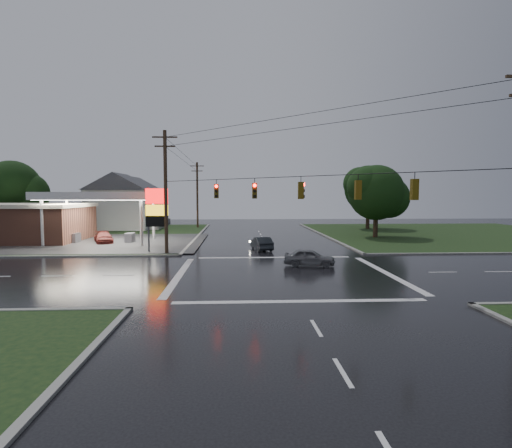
{
  "coord_description": "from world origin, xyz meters",
  "views": [
    {
      "loc": [
        -3.16,
        -26.48,
        5.33
      ],
      "look_at": [
        -1.65,
        5.11,
        3.0
      ],
      "focal_mm": 28.0,
      "sensor_mm": 36.0,
      "label": 1
    }
  ],
  "objects_px": {
    "car_crossing": "(309,257)",
    "utility_pole_n": "(197,194)",
    "pylon_sign": "(157,209)",
    "tree_ne_near": "(377,193)",
    "utility_pole_nw": "(166,190)",
    "house_far": "(135,200)",
    "car_pump": "(104,238)",
    "gas_station": "(38,219)",
    "car_north": "(262,243)",
    "tree_ne_far": "(369,189)",
    "tree_nw_behind": "(13,188)",
    "house_near": "(121,201)"
  },
  "relations": [
    {
      "from": "tree_nw_behind",
      "to": "car_north",
      "type": "relative_size",
      "value": 2.54
    },
    {
      "from": "tree_ne_far",
      "to": "tree_nw_behind",
      "type": "bearing_deg",
      "value": -175.51
    },
    {
      "from": "tree_nw_behind",
      "to": "car_pump",
      "type": "distance_m",
      "value": 20.81
    },
    {
      "from": "house_near",
      "to": "car_pump",
      "type": "relative_size",
      "value": 2.59
    },
    {
      "from": "house_far",
      "to": "car_pump",
      "type": "bearing_deg",
      "value": -82.23
    },
    {
      "from": "car_north",
      "to": "car_pump",
      "type": "height_order",
      "value": "car_north"
    },
    {
      "from": "utility_pole_nw",
      "to": "house_far",
      "type": "height_order",
      "value": "utility_pole_nw"
    },
    {
      "from": "tree_ne_near",
      "to": "car_pump",
      "type": "bearing_deg",
      "value": -172.72
    },
    {
      "from": "tree_nw_behind",
      "to": "tree_ne_far",
      "type": "relative_size",
      "value": 1.02
    },
    {
      "from": "tree_ne_near",
      "to": "utility_pole_nw",
      "type": "bearing_deg",
      "value": -152.14
    },
    {
      "from": "house_near",
      "to": "tree_ne_far",
      "type": "relative_size",
      "value": 1.13
    },
    {
      "from": "car_crossing",
      "to": "utility_pole_n",
      "type": "bearing_deg",
      "value": 29.11
    },
    {
      "from": "utility_pole_nw",
      "to": "utility_pole_n",
      "type": "xyz_separation_m",
      "value": [
        0.0,
        28.5,
        -0.25
      ]
    },
    {
      "from": "house_near",
      "to": "tree_nw_behind",
      "type": "height_order",
      "value": "tree_nw_behind"
    },
    {
      "from": "utility_pole_n",
      "to": "tree_ne_far",
      "type": "relative_size",
      "value": 1.07
    },
    {
      "from": "house_near",
      "to": "car_crossing",
      "type": "distance_m",
      "value": 40.64
    },
    {
      "from": "utility_pole_nw",
      "to": "tree_nw_behind",
      "type": "bearing_deg",
      "value": 139.9
    },
    {
      "from": "gas_station",
      "to": "car_crossing",
      "type": "bearing_deg",
      "value": -31.11
    },
    {
      "from": "utility_pole_nw",
      "to": "tree_ne_far",
      "type": "relative_size",
      "value": 1.12
    },
    {
      "from": "tree_ne_far",
      "to": "car_crossing",
      "type": "height_order",
      "value": "tree_ne_far"
    },
    {
      "from": "utility_pole_nw",
      "to": "car_crossing",
      "type": "relative_size",
      "value": 2.88
    },
    {
      "from": "house_far",
      "to": "car_crossing",
      "type": "xyz_separation_m",
      "value": [
        24.2,
        -45.16,
        -3.76
      ]
    },
    {
      "from": "utility_pole_nw",
      "to": "utility_pole_n",
      "type": "bearing_deg",
      "value": 90.0
    },
    {
      "from": "house_far",
      "to": "tree_ne_near",
      "type": "xyz_separation_m",
      "value": [
        36.09,
        -26.01,
        1.16
      ]
    },
    {
      "from": "gas_station",
      "to": "car_north",
      "type": "height_order",
      "value": "gas_station"
    },
    {
      "from": "utility_pole_nw",
      "to": "car_pump",
      "type": "bearing_deg",
      "value": 134.78
    },
    {
      "from": "tree_ne_far",
      "to": "car_north",
      "type": "distance_m",
      "value": 29.26
    },
    {
      "from": "tree_ne_far",
      "to": "utility_pole_nw",
      "type": "bearing_deg",
      "value": -137.41
    },
    {
      "from": "pylon_sign",
      "to": "tree_ne_near",
      "type": "height_order",
      "value": "tree_ne_near"
    },
    {
      "from": "gas_station",
      "to": "car_crossing",
      "type": "relative_size",
      "value": 6.87
    },
    {
      "from": "utility_pole_n",
      "to": "car_crossing",
      "type": "distance_m",
      "value": 37.38
    },
    {
      "from": "utility_pole_nw",
      "to": "house_far",
      "type": "distance_m",
      "value": 40.48
    },
    {
      "from": "car_north",
      "to": "tree_ne_near",
      "type": "bearing_deg",
      "value": -156.34
    },
    {
      "from": "tree_nw_behind",
      "to": "car_pump",
      "type": "height_order",
      "value": "tree_nw_behind"
    },
    {
      "from": "pylon_sign",
      "to": "utility_pole_nw",
      "type": "distance_m",
      "value": 2.22
    },
    {
      "from": "house_near",
      "to": "tree_ne_near",
      "type": "distance_m",
      "value": 37.8
    },
    {
      "from": "house_near",
      "to": "car_crossing",
      "type": "xyz_separation_m",
      "value": [
        23.2,
        -33.16,
        -3.76
      ]
    },
    {
      "from": "pylon_sign",
      "to": "utility_pole_n",
      "type": "height_order",
      "value": "utility_pole_n"
    },
    {
      "from": "utility_pole_n",
      "to": "car_pump",
      "type": "distance_m",
      "value": 22.29
    },
    {
      "from": "house_near",
      "to": "car_north",
      "type": "xyz_separation_m",
      "value": [
        20.15,
        -24.44,
        -3.76
      ]
    },
    {
      "from": "car_north",
      "to": "car_crossing",
      "type": "distance_m",
      "value": 9.24
    },
    {
      "from": "house_far",
      "to": "car_pump",
      "type": "xyz_separation_m",
      "value": [
        4.11,
        -30.09,
        -3.79
      ]
    },
    {
      "from": "utility_pole_nw",
      "to": "tree_nw_behind",
      "type": "xyz_separation_m",
      "value": [
        -24.34,
        20.49,
        0.46
      ]
    },
    {
      "from": "utility_pole_nw",
      "to": "pylon_sign",
      "type": "bearing_deg",
      "value": 135.0
    },
    {
      "from": "tree_nw_behind",
      "to": "house_far",
      "type": "bearing_deg",
      "value": 56.56
    },
    {
      "from": "pylon_sign",
      "to": "house_far",
      "type": "distance_m",
      "value": 39.21
    },
    {
      "from": "car_crossing",
      "to": "car_pump",
      "type": "relative_size",
      "value": 0.89
    },
    {
      "from": "tree_nw_behind",
      "to": "gas_station",
      "type": "bearing_deg",
      "value": -51.58
    },
    {
      "from": "tree_nw_behind",
      "to": "tree_ne_near",
      "type": "height_order",
      "value": "tree_nw_behind"
    },
    {
      "from": "tree_nw_behind",
      "to": "car_north",
      "type": "bearing_deg",
      "value": -29.15
    }
  ]
}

